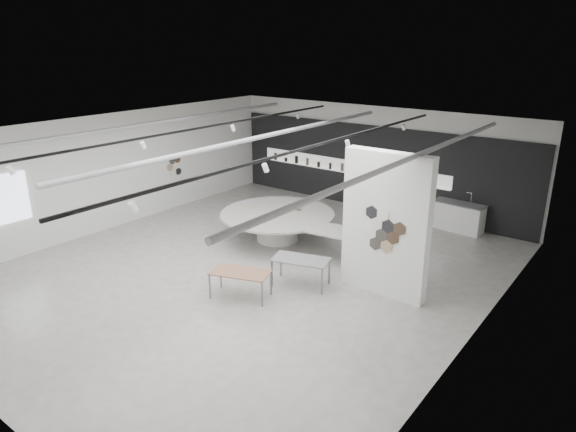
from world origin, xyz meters
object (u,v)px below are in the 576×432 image
Objects in this scene: kitchen_counter at (458,217)px; partition_column at (386,225)px; display_island at (279,223)px; sample_table_wood at (240,274)px; sample_table_stone at (301,261)px.

partition_column is at bearing -84.90° from kitchen_counter.
kitchen_counter is (4.16, 4.32, -0.12)m from display_island.
kitchen_counter is (2.59, 7.85, -0.15)m from sample_table_wood.
sample_table_stone is (-1.86, -0.90, -1.13)m from partition_column.
partition_column is 3.72m from sample_table_wood.
partition_column is 4.57m from display_island.
partition_column is at bearing 25.90° from sample_table_stone.
sample_table_stone is 6.69m from kitchen_counter.
kitchen_counter is at bearing 39.21° from display_island.
display_island is 3.18m from sample_table_stone.
sample_table_wood is 8.27m from kitchen_counter.
sample_table_wood is at bearing -103.95° from kitchen_counter.
display_island is 3.07× the size of sample_table_wood.
display_island reaches higher than sample_table_wood.
partition_column is at bearing 40.98° from sample_table_wood.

